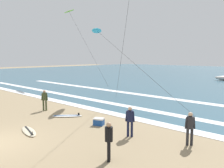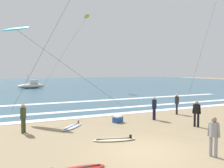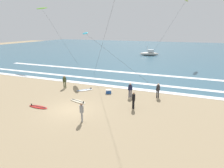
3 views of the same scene
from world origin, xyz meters
name	(u,v)px [view 1 (image 1 of 3)]	position (x,y,z in m)	size (l,w,h in m)	color
wave_foam_shoreline	(99,110)	(-1.26, 8.19, 0.01)	(40.30, 0.93, 0.01)	white
wave_foam_mid_break	(137,108)	(0.41, 10.84, 0.01)	(55.37, 0.85, 0.01)	white
wave_foam_outer_break	(155,97)	(-1.45, 16.49, 0.01)	(46.99, 1.03, 0.01)	white
surfer_foreground_main	(109,138)	(5.27, 2.38, 0.96)	(0.40, 0.45, 1.60)	black
surfer_left_far	(190,126)	(6.95, 6.14, 0.96)	(0.44, 0.40, 1.60)	#232328
surfer_mid_group	(130,119)	(4.14, 5.17, 0.96)	(0.48, 0.33, 1.60)	#141938
surfer_background_far	(45,98)	(-4.37, 5.35, 0.96)	(0.39, 0.45, 1.60)	#384223
surfboard_right_spare	(29,131)	(-0.46, 1.96, 0.05)	(2.18, 1.13, 0.25)	beige
surfboard_near_water	(67,116)	(-1.63, 5.41, 0.05)	(1.90, 1.92, 0.25)	silver
kite_lime_low_near	(69,12)	(-17.35, 17.72, 10.81)	(8.16, 2.35, 11.09)	#70C628
kite_cyan_high_left	(97,31)	(-4.32, 10.99, 6.49)	(10.63, 3.04, 6.75)	#23A8C6
cooler_box	(99,122)	(1.48, 5.49, 0.22)	(0.74, 0.66, 0.44)	#1E4C9E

